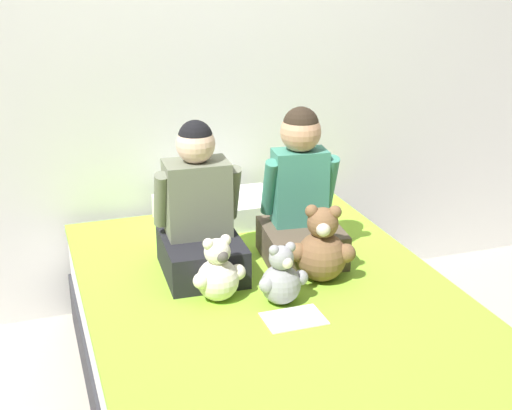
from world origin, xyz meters
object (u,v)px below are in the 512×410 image
Objects in this scene: teddy_bear_between_children at (282,278)px; pillow_at_headboard at (217,211)px; child_on_left at (199,216)px; teddy_bear_held_by_right_child at (322,249)px; sign_card at (293,319)px; bed at (270,347)px; teddy_bear_held_by_left_child at (218,273)px; child_on_right at (301,200)px.

pillow_at_headboard is at bearing 83.57° from teddy_bear_between_children.
child_on_left is 1.97× the size of teddy_bear_held_by_right_child.
teddy_bear_between_children is at bearing 87.73° from sign_card.
teddy_bear_held_by_left_child is at bearing -177.36° from bed.
pillow_at_headboard is at bearing 128.09° from teddy_bear_held_by_right_child.
child_on_right is 2.99× the size of sign_card.
teddy_bear_held_by_right_child is (0.21, 0.02, 0.38)m from bed.
teddy_bear_held_by_right_child is 0.36m from sign_card.
teddy_bear_held_by_right_child reaches higher than bed.
teddy_bear_between_children is (0.21, -0.36, -0.13)m from child_on_left.
teddy_bear_between_children reaches higher than pillow_at_headboard.
teddy_bear_held_by_left_child is 1.18× the size of sign_card.
child_on_right is 0.59m from sign_card.
teddy_bear_held_by_right_child reaches higher than pillow_at_headboard.
bed is 3.06× the size of child_on_left.
child_on_right is at bearing 20.83° from teddy_bear_held_by_left_child.
bed is 7.49× the size of teddy_bear_held_by_left_child.
bed is 0.41m from teddy_bear_held_by_left_child.
teddy_bear_held_by_left_child is at bearing -87.81° from child_on_left.
teddy_bear_held_by_left_child is (-0.43, -0.26, -0.15)m from child_on_right.
teddy_bear_held_by_right_child is 0.75m from pillow_at_headboard.
child_on_left is at bearing 112.79° from sign_card.
teddy_bear_held_by_right_child is at bearing 24.39° from teddy_bear_between_children.
teddy_bear_held_by_left_child reaches higher than bed.
child_on_left is at bearing 172.24° from teddy_bear_held_by_right_child.
pillow_at_headboard is (-0.21, 0.71, -0.07)m from teddy_bear_held_by_right_child.
pillow_at_headboard is (-0.22, 0.48, -0.20)m from child_on_right.
bed is at bearing -154.02° from teddy_bear_held_by_right_child.
child_on_right is 2.04× the size of teddy_bear_held_by_right_child.
sign_card is at bearing -98.97° from teddy_bear_between_children.
child_on_left is 0.49m from teddy_bear_held_by_right_child.
bed is at bearing 85.30° from teddy_bear_between_children.
teddy_bear_held_by_left_child is 0.81× the size of teddy_bear_held_by_right_child.
teddy_bear_held_by_left_child is 0.23m from teddy_bear_between_children.
child_on_left reaches higher than teddy_bear_between_children.
bed is at bearing -48.23° from child_on_left.
bed is 0.44m from teddy_bear_held_by_right_child.
child_on_right is at bearing -65.70° from pillow_at_headboard.
bed is 8.84× the size of sign_card.
bed is at bearing -90.00° from pillow_at_headboard.
teddy_bear_held_by_left_child reaches higher than teddy_bear_between_children.
teddy_bear_between_children is at bearing -114.86° from child_on_right.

